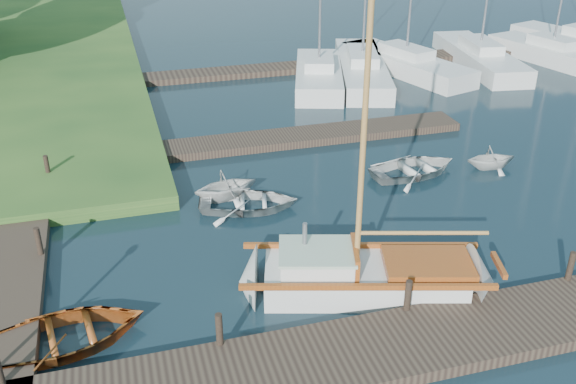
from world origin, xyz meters
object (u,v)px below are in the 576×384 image
object	(u,v)px
sailboat	(370,278)
tender_c	(415,166)
mooring_post_5	(47,167)
marina_boat_5	(479,56)
mooring_post_3	(571,266)
marina_boat_3	(362,67)
tender_b	(226,183)
marina_boat_2	(319,74)
marina_boat_4	(406,62)
mooring_post_2	(408,295)
tender_a	(248,200)
mooring_post_1	(219,329)
tender_d	(492,156)
marina_boat_6	(552,52)
mooring_post_4	(39,241)
dinghy	(62,332)

from	to	relation	value
sailboat	tender_c	bearing A→B (deg)	71.08
mooring_post_5	marina_boat_5	size ratio (longest dim) A/B	0.08
mooring_post_3	marina_boat_3	distance (m)	18.88
tender_b	marina_boat_2	world-z (taller)	marina_boat_2
marina_boat_4	sailboat	bearing A→B (deg)	135.16
mooring_post_2	marina_boat_4	distance (m)	21.01
mooring_post_2	tender_c	distance (m)	8.31
mooring_post_2	tender_a	size ratio (longest dim) A/B	0.26
tender_a	marina_boat_4	world-z (taller)	marina_boat_4
mooring_post_1	tender_c	distance (m)	11.12
tender_d	marina_boat_2	distance (m)	11.48
mooring_post_5	tender_d	distance (m)	15.47
marina_boat_5	marina_boat_6	world-z (taller)	marina_boat_6
marina_boat_6	tender_c	bearing A→B (deg)	115.89
mooring_post_1	sailboat	bearing A→B (deg)	18.43
mooring_post_3	marina_boat_6	distance (m)	22.81
mooring_post_4	marina_boat_4	size ratio (longest dim) A/B	0.07
mooring_post_3	tender_b	distance (m)	10.47
tender_d	marina_boat_5	bearing A→B (deg)	-24.74
tender_c	tender_a	bearing A→B (deg)	90.30
mooring_post_4	sailboat	distance (m)	8.91
dinghy	tender_c	distance (m)	13.18
sailboat	tender_b	size ratio (longest dim) A/B	4.64
mooring_post_5	tender_b	size ratio (longest dim) A/B	0.38
tender_d	marina_boat_3	bearing A→B (deg)	5.88
tender_c	marina_boat_4	size ratio (longest dim) A/B	0.29
mooring_post_5	tender_a	xyz separation A→B (m)	(6.13, -3.51, -0.38)
mooring_post_3	tender_d	size ratio (longest dim) A/B	0.44
tender_c	tender_d	xyz separation A→B (m)	(2.88, -0.26, 0.14)
mooring_post_4	mooring_post_5	size ratio (longest dim) A/B	1.00
mooring_post_1	sailboat	xyz separation A→B (m)	(4.13, 1.38, -0.36)
mooring_post_3	marina_boat_4	world-z (taller)	marina_boat_4
sailboat	marina_boat_3	world-z (taller)	marina_boat_3
mooring_post_1	tender_a	distance (m)	6.84
mooring_post_1	tender_a	world-z (taller)	mooring_post_1
mooring_post_1	tender_b	size ratio (longest dim) A/B	0.38
sailboat	marina_boat_2	bearing A→B (deg)	91.84
mooring_post_4	marina_boat_5	distance (m)	26.04
marina_boat_3	marina_boat_2	bearing A→B (deg)	118.83
tender_a	tender_c	world-z (taller)	tender_c
mooring_post_1	mooring_post_2	distance (m)	4.50
mooring_post_3	sailboat	distance (m)	5.07
marina_boat_3	marina_boat_5	size ratio (longest dim) A/B	1.16
mooring_post_5	tender_d	xyz separation A→B (m)	(15.20, -2.89, -0.22)
tender_d	marina_boat_4	bearing A→B (deg)	-6.35
tender_a	marina_boat_6	bearing A→B (deg)	-46.37
sailboat	tender_b	xyz separation A→B (m)	(-2.54, 6.01, 0.21)
mooring_post_3	marina_boat_2	size ratio (longest dim) A/B	0.08
mooring_post_5	marina_boat_4	distance (m)	19.65
mooring_post_1	marina_boat_3	bearing A→B (deg)	59.86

